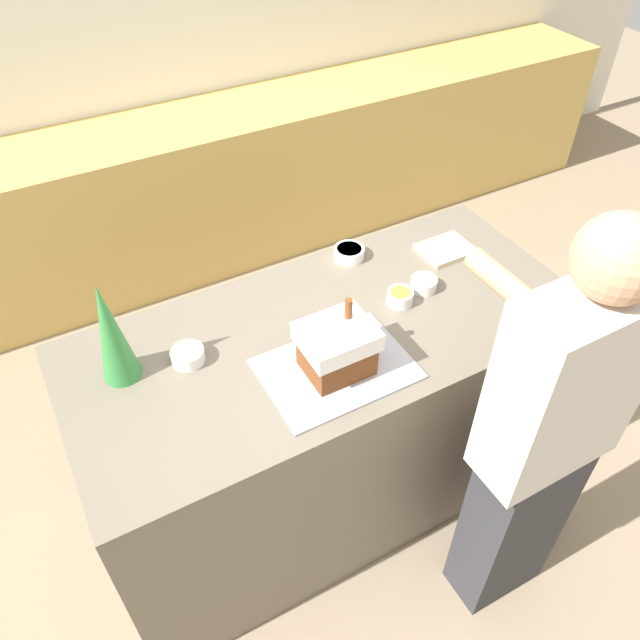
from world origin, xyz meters
The scene contains 13 objects.
ground_plane centered at (0.00, 0.00, 0.00)m, with size 12.00×12.00×0.00m, color gray.
wall_back centered at (0.00, 2.18, 1.30)m, with size 8.00×0.05×2.60m.
back_cabinet_block centered at (0.00, 1.86, 0.45)m, with size 6.00×0.60×0.90m.
kitchen_island centered at (0.00, 0.00, 0.48)m, with size 1.78×0.79×0.95m.
baking_tray centered at (-0.07, -0.17, 0.96)m, with size 0.47×0.34×0.01m.
gingerbread_house centered at (-0.07, -0.17, 1.05)m, with size 0.22×0.19×0.24m.
decorative_tree centered at (-0.66, 0.14, 1.14)m, with size 0.12×0.12×0.36m.
candy_bowl_near_tray_left centered at (0.29, 0.00, 0.98)m, with size 0.09×0.09×0.05m.
candy_bowl_beside_tree centered at (-0.47, 0.09, 0.98)m, with size 0.11×0.11×0.05m.
candy_bowl_behind_tray centered at (0.40, 0.02, 0.98)m, with size 0.09×0.09×0.05m.
candy_bowl_center_rear centered at (0.27, 0.31, 0.98)m, with size 0.12×0.12×0.04m.
cookbook centered at (0.61, 0.16, 0.96)m, with size 0.20×0.16×0.02m.
person centered at (0.37, -0.66, 0.86)m, with size 0.44×0.55×1.67m.
Camera 1 is at (-0.76, -1.32, 2.41)m, focal length 35.00 mm.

